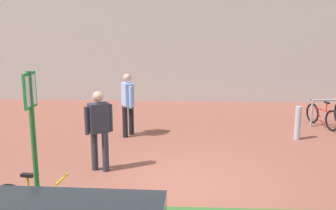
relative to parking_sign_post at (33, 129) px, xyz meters
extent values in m
plane|color=brown|center=(2.22, 1.64, -1.62)|extent=(60.00, 60.00, 0.00)
cylinder|color=#2D7238|center=(0.00, 0.00, -0.38)|extent=(0.08, 0.08, 2.47)
cube|color=#198C33|center=(0.00, 0.00, 0.58)|extent=(0.06, 0.36, 0.52)
cube|color=white|center=(0.00, 0.00, 0.58)|extent=(0.06, 0.30, 0.44)
torus|color=black|center=(-0.52, 0.20, -1.29)|extent=(0.66, 0.15, 0.66)
torus|color=black|center=(0.49, 0.06, -1.29)|extent=(0.66, 0.15, 0.66)
cylinder|color=gold|center=(-0.02, 0.13, -1.07)|extent=(0.83, 0.15, 0.04)
cylinder|color=gold|center=(0.08, 0.12, -1.32)|extent=(0.60, 0.12, 0.44)
cylinder|color=gold|center=(-0.20, 0.16, -0.95)|extent=(0.04, 0.04, 0.28)
cube|color=black|center=(-0.20, 0.16, -0.79)|extent=(0.21, 0.11, 0.05)
cylinder|color=gold|center=(0.36, 0.08, -0.81)|extent=(0.10, 0.42, 0.04)
cylinder|color=#99999E|center=(5.93, 6.19, -1.22)|extent=(0.06, 0.06, 0.80)
torus|color=black|center=(6.39, 5.76, -1.31)|extent=(0.24, 0.59, 0.61)
torus|color=black|center=(6.10, 6.65, -1.31)|extent=(0.24, 0.59, 0.61)
cylinder|color=red|center=(6.24, 6.21, -1.11)|extent=(0.27, 0.74, 0.03)
cylinder|color=red|center=(6.22, 6.30, -1.34)|extent=(0.20, 0.54, 0.40)
cylinder|color=red|center=(6.30, 6.05, -1.00)|extent=(0.03, 0.03, 0.26)
cube|color=black|center=(6.30, 6.05, -0.85)|extent=(0.13, 0.20, 0.05)
cylinder|color=red|center=(6.13, 6.55, -0.87)|extent=(0.38, 0.15, 0.04)
cylinder|color=#ADADB2|center=(5.18, 4.89, -1.17)|extent=(0.16, 0.16, 0.90)
cylinder|color=#2D2D38|center=(0.30, 2.50, -1.19)|extent=(0.14, 0.14, 0.85)
cylinder|color=#2D2D38|center=(0.54, 2.44, -1.19)|extent=(0.14, 0.14, 0.85)
cube|color=#2D2D38|center=(0.42, 2.47, -0.46)|extent=(0.47, 0.41, 0.62)
cylinder|color=#2D2D38|center=(0.20, 2.33, -0.49)|extent=(0.09, 0.09, 0.59)
cylinder|color=#2D2D38|center=(0.64, 2.60, -0.49)|extent=(0.09, 0.09, 0.59)
sphere|color=tan|center=(0.42, 2.47, -0.01)|extent=(0.22, 0.22, 0.22)
cylinder|color=black|center=(0.59, 4.88, -1.19)|extent=(0.14, 0.14, 0.85)
cylinder|color=black|center=(0.72, 5.14, -1.19)|extent=(0.14, 0.14, 0.85)
cube|color=#8CB2E5|center=(0.65, 5.01, -0.46)|extent=(0.39, 0.46, 0.62)
cylinder|color=#8CB2E5|center=(0.77, 4.78, -0.49)|extent=(0.09, 0.09, 0.59)
cylinder|color=#8CB2E5|center=(0.54, 5.24, -0.49)|extent=(0.09, 0.09, 0.59)
sphere|color=tan|center=(0.65, 5.01, -0.01)|extent=(0.22, 0.22, 0.22)
camera|label=1|loc=(2.25, -5.58, 1.64)|focal=43.21mm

